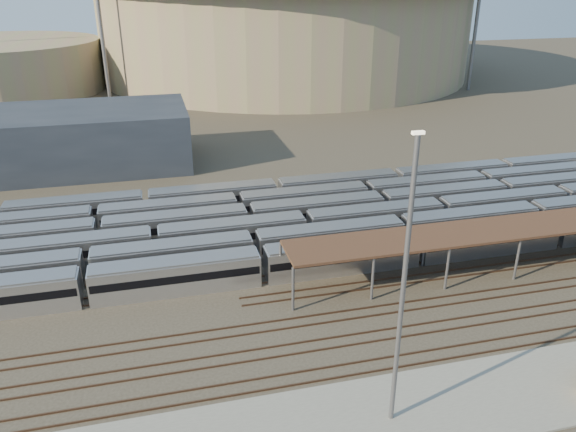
% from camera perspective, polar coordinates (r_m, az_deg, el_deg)
% --- Properties ---
extents(ground, '(420.00, 420.00, 0.00)m').
position_cam_1_polar(ground, '(59.49, 8.40, -9.08)').
color(ground, '#383026').
rests_on(ground, ground).
extents(apron, '(50.00, 9.00, 0.20)m').
position_cam_1_polar(apron, '(46.95, 9.61, -19.47)').
color(apron, gray).
rests_on(apron, ground).
extents(subway_trains, '(119.51, 23.90, 3.60)m').
position_cam_1_polar(subway_trains, '(72.25, -2.38, -0.97)').
color(subway_trains, silver).
rests_on(subway_trains, ground).
extents(inspection_shed, '(60.30, 6.00, 5.30)m').
position_cam_1_polar(inspection_shed, '(70.76, 24.15, -0.89)').
color(inspection_shed, slate).
rests_on(inspection_shed, ground).
extents(empty_tracks, '(170.00, 9.62, 0.18)m').
position_cam_1_polar(empty_tracks, '(55.68, 10.36, -11.67)').
color(empty_tracks, '#4C3323').
rests_on(empty_tracks, ground).
extents(stadium, '(124.00, 124.00, 32.50)m').
position_cam_1_polar(stadium, '(191.91, -0.40, 19.12)').
color(stadium, '#8B755E').
rests_on(stadium, ground).
extents(service_building, '(42.00, 20.00, 10.00)m').
position_cam_1_polar(service_building, '(105.40, -21.76, 7.22)').
color(service_building, '#1E232D').
rests_on(service_building, ground).
extents(floodlight_0, '(4.00, 1.00, 38.40)m').
position_cam_1_polar(floodlight_0, '(156.53, -18.58, 18.46)').
color(floodlight_0, slate).
rests_on(floodlight_0, ground).
extents(floodlight_2, '(4.00, 1.00, 38.40)m').
position_cam_1_polar(floodlight_2, '(171.93, 18.68, 18.82)').
color(floodlight_2, slate).
rests_on(floodlight_2, ground).
extents(floodlight_3, '(4.00, 1.00, 38.40)m').
position_cam_1_polar(floodlight_3, '(206.40, -11.94, 20.14)').
color(floodlight_3, slate).
rests_on(floodlight_3, ground).
extents(yard_light_pole, '(0.80, 0.36, 22.75)m').
position_cam_1_polar(yard_light_pole, '(39.98, 11.61, -7.38)').
color(yard_light_pole, slate).
rests_on(yard_light_pole, apron).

